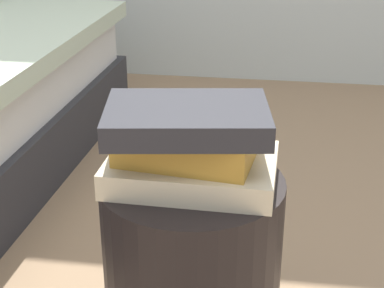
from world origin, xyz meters
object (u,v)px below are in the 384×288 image
Objects in this scene: book_cream at (194,170)px; book_charcoal at (187,119)px; side_table at (192,284)px; book_ochre at (188,142)px.

book_charcoal is at bearing -145.06° from book_cream.
book_charcoal reaches higher than side_table.
book_charcoal is (-0.01, -0.01, 0.10)m from book_cream.
book_cream is at bearing -29.25° from side_table.
book_cream reaches higher than side_table.
book_charcoal is (-0.01, -0.01, 0.35)m from side_table.
book_charcoal is (0.00, -0.02, 0.05)m from book_ochre.
book_ochre is 0.05m from book_charcoal.
book_ochre is at bearing 82.87° from book_charcoal.
book_cream is 1.07× the size of book_charcoal.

